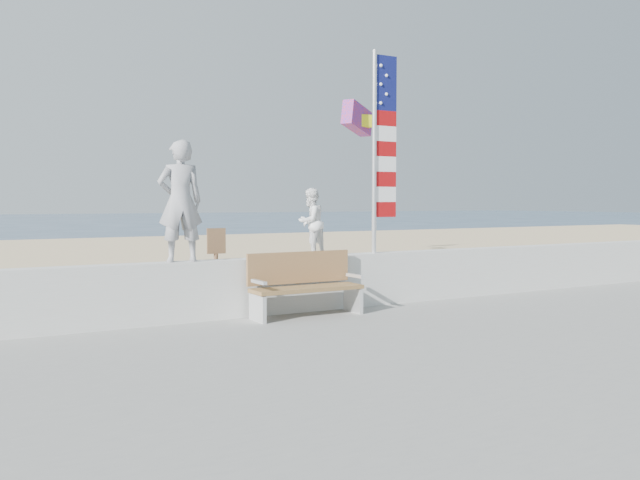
{
  "coord_description": "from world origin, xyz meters",
  "views": [
    {
      "loc": [
        -5.28,
        -7.72,
        1.97
      ],
      "look_at": [
        0.2,
        1.8,
        1.35
      ],
      "focal_mm": 38.0,
      "sensor_mm": 36.0,
      "label": 1
    }
  ],
  "objects_px": {
    "child": "(311,222)",
    "flag": "(380,143)",
    "bench": "(304,284)",
    "adult": "(180,201)"
  },
  "relations": [
    {
      "from": "bench",
      "to": "flag",
      "type": "bearing_deg",
      "value": 14.49
    },
    {
      "from": "child",
      "to": "flag",
      "type": "bearing_deg",
      "value": 158.0
    },
    {
      "from": "adult",
      "to": "child",
      "type": "relative_size",
      "value": 1.61
    },
    {
      "from": "bench",
      "to": "flag",
      "type": "distance_m",
      "value": 2.93
    },
    {
      "from": "bench",
      "to": "flag",
      "type": "xyz_separation_m",
      "value": [
        1.76,
        0.45,
        2.3
      ]
    },
    {
      "from": "child",
      "to": "flag",
      "type": "height_order",
      "value": "flag"
    },
    {
      "from": "adult",
      "to": "flag",
      "type": "relative_size",
      "value": 0.51
    },
    {
      "from": "adult",
      "to": "flag",
      "type": "bearing_deg",
      "value": -172.24
    },
    {
      "from": "flag",
      "to": "child",
      "type": "bearing_deg",
      "value": 179.99
    },
    {
      "from": "child",
      "to": "bench",
      "type": "distance_m",
      "value": 1.12
    }
  ]
}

